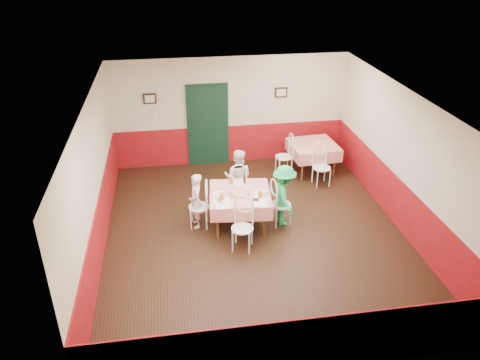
{
  "coord_description": "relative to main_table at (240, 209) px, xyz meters",
  "views": [
    {
      "loc": [
        -1.53,
        -7.82,
        5.39
      ],
      "look_at": [
        -0.25,
        0.37,
        1.05
      ],
      "focal_mm": 35.0,
      "sensor_mm": 36.0,
      "label": 1
    }
  ],
  "objects": [
    {
      "name": "right_wall",
      "position": [
        3.25,
        -0.37,
        1.02
      ],
      "size": [
        0.1,
        7.0,
        2.8
      ],
      "primitive_type": "cube",
      "color": "beige",
      "rests_on": "ground"
    },
    {
      "name": "diner_left",
      "position": [
        -0.9,
        0.09,
        0.22
      ],
      "size": [
        0.31,
        0.45,
        1.18
      ],
      "primitive_type": "imported",
      "rotation": [
        0.0,
        0.0,
        -1.52
      ],
      "color": "gray",
      "rests_on": "ground"
    },
    {
      "name": "glass_b",
      "position": [
        0.36,
        -0.27,
        0.46
      ],
      "size": [
        0.09,
        0.09,
        0.15
      ],
      "primitive_type": "cylinder",
      "rotation": [
        0.0,
        0.0,
        -0.1
      ],
      "color": "#BF7219",
      "rests_on": "main_table"
    },
    {
      "name": "diner_right",
      "position": [
        0.9,
        -0.09,
        0.29
      ],
      "size": [
        0.54,
        0.88,
        1.33
      ],
      "primitive_type": "imported",
      "rotation": [
        0.0,
        0.0,
        1.62
      ],
      "color": "gray",
      "rests_on": "ground"
    },
    {
      "name": "chair_near",
      "position": [
        -0.09,
        -0.85,
        0.08
      ],
      "size": [
        0.53,
        0.53,
        0.9
      ],
      "primitive_type": null,
      "rotation": [
        0.0,
        0.0,
        -0.34
      ],
      "color": "white",
      "rests_on": "ground"
    },
    {
      "name": "thermostat",
      "position": [
        -1.65,
        3.08,
        1.12
      ],
      "size": [
        0.1,
        0.03,
        0.1
      ],
      "primitive_type": "cube",
      "color": "white",
      "rests_on": "back_wall"
    },
    {
      "name": "main_table",
      "position": [
        0.0,
        0.0,
        0.0
      ],
      "size": [
        1.34,
        1.34,
        0.77
      ],
      "primitive_type": "cube",
      "rotation": [
        0.0,
        0.0,
        -0.1
      ],
      "color": "red",
      "rests_on": "ground"
    },
    {
      "name": "wainscot_left",
      "position": [
        -2.74,
        -0.37,
        0.12
      ],
      "size": [
        0.03,
        7.0,
        1.0
      ],
      "primitive_type": "cube",
      "color": "maroon",
      "rests_on": "ground"
    },
    {
      "name": "pizza",
      "position": [
        -0.02,
        -0.03,
        0.4
      ],
      "size": [
        0.44,
        0.44,
        0.03
      ],
      "primitive_type": "cylinder",
      "rotation": [
        0.0,
        0.0,
        -0.1
      ],
      "color": "#B74723",
      "rests_on": "main_table"
    },
    {
      "name": "floor",
      "position": [
        0.25,
        -0.37,
        -0.38
      ],
      "size": [
        7.0,
        7.0,
        0.0
      ],
      "primitive_type": "plane",
      "color": "black",
      "rests_on": "ground"
    },
    {
      "name": "front_wall",
      "position": [
        0.25,
        -3.87,
        1.02
      ],
      "size": [
        6.0,
        0.1,
        2.8
      ],
      "primitive_type": "cube",
      "color": "beige",
      "rests_on": "ground"
    },
    {
      "name": "picture_left",
      "position": [
        -1.75,
        3.08,
        1.48
      ],
      "size": [
        0.32,
        0.03,
        0.26
      ],
      "primitive_type": "cube",
      "color": "black",
      "rests_on": "back_wall"
    },
    {
      "name": "chair_left",
      "position": [
        -0.85,
        0.09,
        0.08
      ],
      "size": [
        0.47,
        0.47,
        0.9
      ],
      "primitive_type": null,
      "rotation": [
        0.0,
        0.0,
        -1.71
      ],
      "color": "white",
      "rests_on": "ground"
    },
    {
      "name": "chair_second_a",
      "position": [
        1.47,
        2.2,
        0.08
      ],
      "size": [
        0.45,
        0.45,
        0.9
      ],
      "primitive_type": null,
      "rotation": [
        0.0,
        0.0,
        -1.5
      ],
      "color": "white",
      "rests_on": "ground"
    },
    {
      "name": "shaker_b",
      "position": [
        -0.41,
        -0.43,
        0.43
      ],
      "size": [
        0.04,
        0.04,
        0.09
      ],
      "primitive_type": "cylinder",
      "rotation": [
        0.0,
        0.0,
        -0.1
      ],
      "color": "silver",
      "rests_on": "main_table"
    },
    {
      "name": "picture_right",
      "position": [
        1.55,
        3.08,
        1.48
      ],
      "size": [
        0.32,
        0.03,
        0.26
      ],
      "primitive_type": "cube",
      "color": "black",
      "rests_on": "back_wall"
    },
    {
      "name": "chair_right",
      "position": [
        0.85,
        -0.09,
        0.08
      ],
      "size": [
        0.48,
        0.48,
        0.9
      ],
      "primitive_type": null,
      "rotation": [
        0.0,
        0.0,
        1.73
      ],
      "color": "white",
      "rests_on": "ground"
    },
    {
      "name": "plate_far",
      "position": [
        0.05,
        0.4,
        0.39
      ],
      "size": [
        0.27,
        0.27,
        0.01
      ],
      "primitive_type": "cylinder",
      "rotation": [
        0.0,
        0.0,
        -0.1
      ],
      "color": "white",
      "rests_on": "main_table"
    },
    {
      "name": "wainscot_right",
      "position": [
        3.23,
        -0.37,
        0.12
      ],
      "size": [
        0.03,
        7.0,
        1.0
      ],
      "primitive_type": "cube",
      "color": "maroon",
      "rests_on": "ground"
    },
    {
      "name": "diner_far",
      "position": [
        0.09,
        0.9,
        0.28
      ],
      "size": [
        0.77,
        0.69,
        1.3
      ],
      "primitive_type": "imported",
      "rotation": [
        0.0,
        0.0,
        2.78
      ],
      "color": "gray",
      "rests_on": "ground"
    },
    {
      "name": "wainscot_front",
      "position": [
        0.25,
        -3.85,
        0.12
      ],
      "size": [
        6.0,
        0.03,
        1.0
      ],
      "primitive_type": "cube",
      "color": "maroon",
      "rests_on": "ground"
    },
    {
      "name": "second_table",
      "position": [
        2.22,
        2.2,
        0.0
      ],
      "size": [
        1.2,
        1.2,
        0.77
      ],
      "primitive_type": "cube",
      "rotation": [
        0.0,
        0.0,
        0.07
      ],
      "color": "red",
      "rests_on": "ground"
    },
    {
      "name": "wallet",
      "position": [
        0.26,
        -0.35,
        0.4
      ],
      "size": [
        0.12,
        0.1,
        0.02
      ],
      "primitive_type": "cube",
      "rotation": [
        0.0,
        0.0,
        -0.1
      ],
      "color": "black",
      "rests_on": "main_table"
    },
    {
      "name": "plate_right",
      "position": [
        0.4,
        -0.06,
        0.39
      ],
      "size": [
        0.27,
        0.27,
        0.01
      ],
      "primitive_type": "cylinder",
      "rotation": [
        0.0,
        0.0,
        -0.1
      ],
      "color": "white",
      "rests_on": "main_table"
    },
    {
      "name": "beer_bottle",
      "position": [
        0.16,
        0.38,
        0.49
      ],
      "size": [
        0.06,
        0.06,
        0.21
      ],
      "primitive_type": "cylinder",
      "rotation": [
        0.0,
        0.0,
        -0.1
      ],
      "color": "#381C0A",
      "rests_on": "main_table"
    },
    {
      "name": "back_wall",
      "position": [
        0.25,
        3.13,
        1.02
      ],
      "size": [
        6.0,
        0.1,
        2.8
      ],
      "primitive_type": "cube",
      "color": "beige",
      "rests_on": "ground"
    },
    {
      "name": "chair_second_b",
      "position": [
        2.22,
        1.45,
        0.08
      ],
      "size": [
        0.45,
        0.45,
        0.9
      ],
      "primitive_type": null,
      "rotation": [
        0.0,
        0.0,
        0.07
      ],
      "color": "white",
      "rests_on": "ground"
    },
    {
      "name": "plate_left",
      "position": [
        -0.44,
        0.01,
        0.39
      ],
      "size": [
        0.27,
        0.27,
        0.01
      ],
      "primitive_type": "cylinder",
      "rotation": [
        0.0,
        0.0,
        -0.1
      ],
      "color": "white",
      "rests_on": "main_table"
    },
    {
      "name": "chair_far",
      "position": [
        0.09,
        0.85,
        0.08
      ],
      "size": [
        0.44,
        0.44,
        0.9
      ],
      "primitive_type": null,
      "rotation": [
        0.0,
        0.0,
        3.08
      ],
      "color": "white",
      "rests_on": "ground"
    },
    {
      "name": "glass_c",
      "position": [
        -0.13,
        0.43,
        0.46
      ],
      "size": [
        0.09,
        0.09,
        0.14
      ],
      "primitive_type": "cylinder",
      "rotation": [
        0.0,
        0.0,
        -0.1
      ],
      "color": "#BF7219",
      "rests_on": "main_table"
    },
    {
      "name": "menu_left",
      "position": [
        -0.41,
        -0.39,
        0.39
      ],
      "size": [
        0.31,
        0.41,
        0.0
      ],
      "primitive_type": "cube",
      "rotation": [
        0.0,
        0.0,
        0.04
      ],
      "color": "white",
      "rests_on": "main_table"
    },
    {
      "name": "shaker_a",
      "position": [
        -0.45,
        -0.39,
        0.43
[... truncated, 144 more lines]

